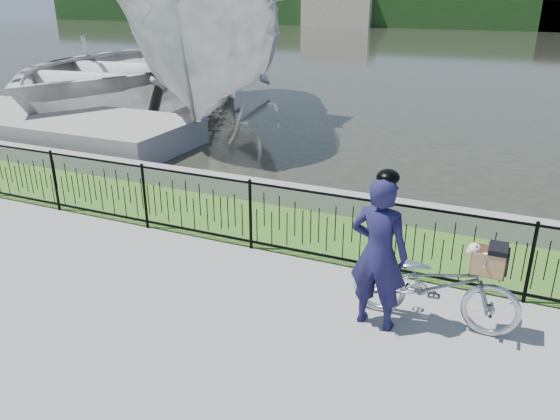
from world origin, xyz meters
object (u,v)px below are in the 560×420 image
at_px(bicycle_rig, 436,284).
at_px(cyclist, 379,252).
at_px(dock, 26,124).
at_px(boat_near, 216,45).
at_px(boat_far, 125,70).

xyz_separation_m(bicycle_rig, cyclist, (-0.64, -0.32, 0.44)).
distance_m(dock, cyclist, 12.47).
relative_size(cyclist, boat_near, 0.16).
xyz_separation_m(dock, bicycle_rig, (11.97, -4.85, 0.19)).
distance_m(boat_near, boat_far, 4.18).
bearing_deg(boat_far, bicycle_rig, -38.24).
bearing_deg(bicycle_rig, boat_far, 141.76).
height_order(dock, boat_near, boat_near).
distance_m(bicycle_rig, boat_near, 12.54).
bearing_deg(boat_near, boat_far, 173.33).
relative_size(bicycle_rig, boat_far, 0.16).
distance_m(bicycle_rig, boat_far, 15.71).
xyz_separation_m(dock, boat_near, (3.66, 4.39, 1.91)).
bearing_deg(dock, cyclist, -24.54).
xyz_separation_m(dock, cyclist, (11.33, -5.17, 0.62)).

